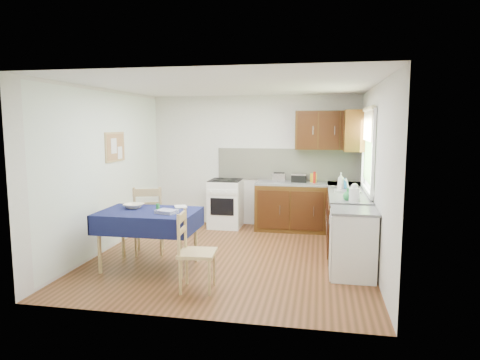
% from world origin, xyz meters
% --- Properties ---
extents(floor, '(4.20, 4.20, 0.00)m').
position_xyz_m(floor, '(0.00, 0.00, 0.00)').
color(floor, '#4E2E14').
rests_on(floor, ground).
extents(ceiling, '(4.00, 4.20, 0.02)m').
position_xyz_m(ceiling, '(0.00, 0.00, 2.50)').
color(ceiling, white).
rests_on(ceiling, wall_back).
extents(wall_back, '(4.00, 0.02, 2.50)m').
position_xyz_m(wall_back, '(0.00, 2.10, 1.25)').
color(wall_back, silver).
rests_on(wall_back, ground).
extents(wall_front, '(4.00, 0.02, 2.50)m').
position_xyz_m(wall_front, '(0.00, -2.10, 1.25)').
color(wall_front, silver).
rests_on(wall_front, ground).
extents(wall_left, '(0.02, 4.20, 2.50)m').
position_xyz_m(wall_left, '(-2.00, 0.00, 1.25)').
color(wall_left, white).
rests_on(wall_left, ground).
extents(wall_right, '(0.02, 4.20, 2.50)m').
position_xyz_m(wall_right, '(2.00, 0.00, 1.25)').
color(wall_right, silver).
rests_on(wall_right, ground).
extents(base_cabinets, '(1.90, 2.30, 0.86)m').
position_xyz_m(base_cabinets, '(1.36, 1.26, 0.43)').
color(base_cabinets, '#351F09').
rests_on(base_cabinets, ground).
extents(worktop_back, '(1.90, 0.60, 0.04)m').
position_xyz_m(worktop_back, '(1.05, 1.80, 0.88)').
color(worktop_back, slate).
rests_on(worktop_back, base_cabinets).
extents(worktop_right, '(0.60, 1.70, 0.04)m').
position_xyz_m(worktop_right, '(1.70, 0.65, 0.88)').
color(worktop_right, slate).
rests_on(worktop_right, base_cabinets).
extents(worktop_corner, '(0.60, 0.60, 0.04)m').
position_xyz_m(worktop_corner, '(1.70, 1.80, 0.88)').
color(worktop_corner, slate).
rests_on(worktop_corner, base_cabinets).
extents(splashback, '(2.70, 0.02, 0.60)m').
position_xyz_m(splashback, '(0.65, 2.08, 1.20)').
color(splashback, beige).
rests_on(splashback, wall_back).
extents(upper_cabinets, '(1.20, 0.85, 0.70)m').
position_xyz_m(upper_cabinets, '(1.52, 1.80, 1.85)').
color(upper_cabinets, '#351F09').
rests_on(upper_cabinets, wall_back).
extents(stove, '(0.60, 0.61, 0.92)m').
position_xyz_m(stove, '(-0.50, 1.80, 0.46)').
color(stove, white).
rests_on(stove, ground).
extents(window, '(0.04, 1.48, 1.26)m').
position_xyz_m(window, '(1.97, 0.70, 1.65)').
color(window, '#305422').
rests_on(window, wall_right).
extents(fridge, '(0.58, 0.60, 0.89)m').
position_xyz_m(fridge, '(1.70, -0.55, 0.44)').
color(fridge, white).
rests_on(fridge, ground).
extents(corkboard, '(0.04, 0.62, 0.47)m').
position_xyz_m(corkboard, '(-1.97, 0.30, 1.60)').
color(corkboard, tan).
rests_on(corkboard, wall_left).
extents(dining_table, '(1.31, 0.89, 0.79)m').
position_xyz_m(dining_table, '(-1.01, -0.69, 0.69)').
color(dining_table, '#101940').
rests_on(dining_table, ground).
extents(chair_far, '(0.58, 0.58, 1.04)m').
position_xyz_m(chair_far, '(-1.27, -0.09, 0.55)').
color(chair_far, tan).
rests_on(chair_far, ground).
extents(chair_near, '(0.46, 0.46, 0.95)m').
position_xyz_m(chair_near, '(-0.19, -1.35, 0.50)').
color(chair_near, tan).
rests_on(chair_near, ground).
extents(toaster, '(0.23, 0.14, 0.18)m').
position_xyz_m(toaster, '(0.52, 1.79, 0.98)').
color(toaster, '#B1B0B5').
rests_on(toaster, worktop_back).
extents(sandwich_press, '(0.27, 0.24, 0.16)m').
position_xyz_m(sandwich_press, '(0.88, 1.84, 0.98)').
color(sandwich_press, black).
rests_on(sandwich_press, worktop_back).
extents(sauce_bottle, '(0.05, 0.05, 0.21)m').
position_xyz_m(sauce_bottle, '(1.16, 1.72, 1.00)').
color(sauce_bottle, red).
rests_on(sauce_bottle, worktop_back).
extents(yellow_packet, '(0.12, 0.09, 0.16)m').
position_xyz_m(yellow_packet, '(1.14, 1.88, 0.98)').
color(yellow_packet, yellow).
rests_on(yellow_packet, worktop_back).
extents(dish_rack, '(0.42, 0.32, 0.20)m').
position_xyz_m(dish_rack, '(1.70, 0.86, 0.92)').
color(dish_rack, '#949499').
rests_on(dish_rack, worktop_right).
extents(kettle, '(0.15, 0.15, 0.25)m').
position_xyz_m(kettle, '(1.74, -0.01, 1.01)').
color(kettle, white).
rests_on(kettle, worktop_right).
extents(cup, '(0.16, 0.16, 0.10)m').
position_xyz_m(cup, '(1.68, 1.65, 0.95)').
color(cup, white).
rests_on(cup, worktop_back).
extents(soap_bottle_a, '(0.12, 0.12, 0.28)m').
position_xyz_m(soap_bottle_a, '(1.59, 0.98, 1.04)').
color(soap_bottle_a, white).
rests_on(soap_bottle_a, worktop_right).
extents(soap_bottle_b, '(0.10, 0.10, 0.17)m').
position_xyz_m(soap_bottle_b, '(1.65, 1.20, 0.99)').
color(soap_bottle_b, blue).
rests_on(soap_bottle_b, worktop_right).
extents(soap_bottle_c, '(0.19, 0.19, 0.17)m').
position_xyz_m(soap_bottle_c, '(1.65, 0.04, 0.99)').
color(soap_bottle_c, green).
rests_on(soap_bottle_c, worktop_right).
extents(plate_bowl, '(0.29, 0.29, 0.06)m').
position_xyz_m(plate_bowl, '(-1.29, -0.56, 0.83)').
color(plate_bowl, '#F9ECCB').
rests_on(plate_bowl, dining_table).
extents(book, '(0.25, 0.28, 0.02)m').
position_xyz_m(book, '(-0.74, -0.41, 0.80)').
color(book, white).
rests_on(book, dining_table).
extents(spice_jar, '(0.05, 0.05, 0.10)m').
position_xyz_m(spice_jar, '(-0.89, -0.67, 0.84)').
color(spice_jar, green).
rests_on(spice_jar, dining_table).
extents(tea_towel, '(0.31, 0.27, 0.05)m').
position_xyz_m(tea_towel, '(-0.71, -0.79, 0.82)').
color(tea_towel, navy).
rests_on(tea_towel, dining_table).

